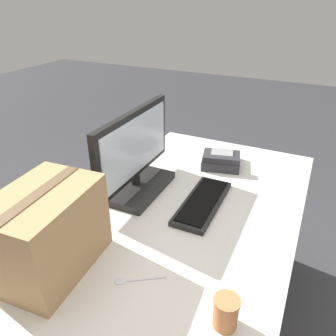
{
  "coord_description": "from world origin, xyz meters",
  "views": [
    {
      "loc": [
        -0.95,
        -0.42,
        1.59
      ],
      "look_at": [
        0.19,
        0.12,
        0.91
      ],
      "focal_mm": 35.0,
      "sensor_mm": 36.0,
      "label": 1
    }
  ],
  "objects_px": {
    "paper_cup_right": "(226,312)",
    "monitor": "(135,160)",
    "cardboard_box": "(47,231)",
    "spoon": "(131,280)",
    "keyboard": "(203,202)",
    "desk_phone": "(221,160)"
  },
  "relations": [
    {
      "from": "cardboard_box",
      "to": "keyboard",
      "type": "bearing_deg",
      "value": -31.06
    },
    {
      "from": "keyboard",
      "to": "cardboard_box",
      "type": "relative_size",
      "value": 1.05
    },
    {
      "from": "monitor",
      "to": "keyboard",
      "type": "distance_m",
      "value": 0.36
    },
    {
      "from": "desk_phone",
      "to": "spoon",
      "type": "bearing_deg",
      "value": 164.76
    },
    {
      "from": "monitor",
      "to": "desk_phone",
      "type": "height_order",
      "value": "monitor"
    },
    {
      "from": "spoon",
      "to": "cardboard_box",
      "type": "height_order",
      "value": "cardboard_box"
    },
    {
      "from": "spoon",
      "to": "cardboard_box",
      "type": "relative_size",
      "value": 0.4
    },
    {
      "from": "monitor",
      "to": "paper_cup_right",
      "type": "bearing_deg",
      "value": -131.03
    },
    {
      "from": "monitor",
      "to": "keyboard",
      "type": "relative_size",
      "value": 1.42
    },
    {
      "from": "desk_phone",
      "to": "cardboard_box",
      "type": "xyz_separation_m",
      "value": [
        -0.95,
        0.3,
        0.12
      ]
    },
    {
      "from": "paper_cup_right",
      "to": "monitor",
      "type": "bearing_deg",
      "value": 48.97
    },
    {
      "from": "paper_cup_right",
      "to": "spoon",
      "type": "bearing_deg",
      "value": 86.03
    },
    {
      "from": "keyboard",
      "to": "paper_cup_right",
      "type": "distance_m",
      "value": 0.59
    },
    {
      "from": "spoon",
      "to": "desk_phone",
      "type": "bearing_deg",
      "value": -124.02
    },
    {
      "from": "monitor",
      "to": "spoon",
      "type": "distance_m",
      "value": 0.58
    },
    {
      "from": "keyboard",
      "to": "desk_phone",
      "type": "xyz_separation_m",
      "value": [
        0.39,
        0.04,
        0.02
      ]
    },
    {
      "from": "desk_phone",
      "to": "paper_cup_right",
      "type": "height_order",
      "value": "paper_cup_right"
    },
    {
      "from": "desk_phone",
      "to": "spoon",
      "type": "distance_m",
      "value": 0.9
    },
    {
      "from": "paper_cup_right",
      "to": "cardboard_box",
      "type": "height_order",
      "value": "cardboard_box"
    },
    {
      "from": "spoon",
      "to": "paper_cup_right",
      "type": "bearing_deg",
      "value": 143.22
    },
    {
      "from": "spoon",
      "to": "cardboard_box",
      "type": "bearing_deg",
      "value": -21.89
    },
    {
      "from": "monitor",
      "to": "spoon",
      "type": "bearing_deg",
      "value": -151.18
    }
  ]
}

